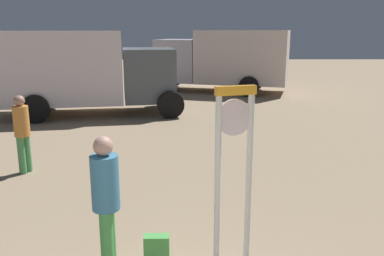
{
  "coord_description": "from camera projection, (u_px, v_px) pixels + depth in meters",
  "views": [
    {
      "loc": [
        0.25,
        -2.21,
        2.84
      ],
      "look_at": [
        0.3,
        4.64,
        1.2
      ],
      "focal_mm": 37.88,
      "sensor_mm": 36.0,
      "label": 1
    }
  ],
  "objects": [
    {
      "name": "box_truck_near",
      "position": [
        81.0,
        70.0,
        13.87
      ],
      "size": [
        6.54,
        3.43,
        2.86
      ],
      "color": "silver",
      "rests_on": "ground_plane"
    },
    {
      "name": "standing_clock",
      "position": [
        234.0,
        162.0,
        4.58
      ],
      "size": [
        0.47,
        0.22,
        2.27
      ],
      "color": "silver",
      "rests_on": "ground_plane"
    },
    {
      "name": "backpack",
      "position": [
        157.0,
        250.0,
        5.05
      ],
      "size": [
        0.31,
        0.19,
        0.38
      ],
      "color": "#4C9F4A",
      "rests_on": "ground_plane"
    },
    {
      "name": "person_near_clock",
      "position": [
        106.0,
        199.0,
        4.7
      ],
      "size": [
        0.32,
        0.32,
        1.7
      ],
      "color": "#469C4B",
      "rests_on": "ground_plane"
    },
    {
      "name": "box_truck_far",
      "position": [
        225.0,
        58.0,
        19.19
      ],
      "size": [
        6.79,
        4.22,
        2.88
      ],
      "color": "silver",
      "rests_on": "ground_plane"
    },
    {
      "name": "person_distant",
      "position": [
        22.0,
        130.0,
        8.16
      ],
      "size": [
        0.31,
        0.31,
        1.61
      ],
      "color": "#4B9455",
      "rests_on": "ground_plane"
    }
  ]
}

